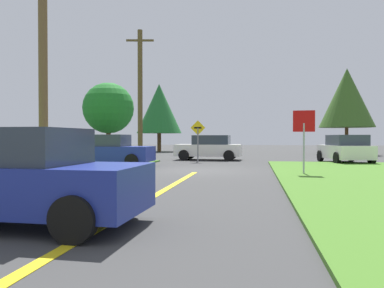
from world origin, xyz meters
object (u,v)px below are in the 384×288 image
pine_tree_center (347,98)px  car_behind_on_main_road (21,177)px  utility_pole_near (43,50)px  car_on_crossroad (345,149)px  parked_car_near_building (108,150)px  direction_sign (198,136)px  oak_tree_left (159,109)px  oak_tree_right (108,108)px  utility_pole_mid (140,94)px  car_approaching_junction (209,148)px  stop_sign (304,129)px

pine_tree_center → car_behind_on_main_road: bearing=-112.1°
utility_pole_near → car_on_crossroad: bearing=42.8°
car_on_crossroad → pine_tree_center: (2.63, 11.28, 4.07)m
parked_car_near_building → direction_sign: bearing=47.1°
utility_pole_near → oak_tree_left: bearing=96.0°
oak_tree_left → utility_pole_near: bearing=-84.0°
direction_sign → oak_tree_right: size_ratio=0.42×
car_behind_on_main_road → utility_pole_mid: 19.07m
car_approaching_junction → oak_tree_right: size_ratio=0.72×
parked_car_near_building → pine_tree_center: bearing=46.5°
car_on_crossroad → car_approaching_junction: 8.29m
direction_sign → oak_tree_left: 17.35m
parked_car_near_building → utility_pole_mid: size_ratio=0.51×
utility_pole_mid → direction_sign: 5.07m
parked_car_near_building → oak_tree_left: 20.58m
utility_pole_mid → pine_tree_center: (15.23, 10.25, 0.51)m
utility_pole_near → car_behind_on_main_road: bearing=-62.3°
car_approaching_junction → oak_tree_left: size_ratio=0.61×
direction_sign → oak_tree_right: bearing=140.5°
utility_pole_mid → parked_car_near_building: bearing=-89.9°
utility_pole_near → direction_sign: utility_pole_near is taller
car_behind_on_main_road → pine_tree_center: bearing=69.6°
pine_tree_center → oak_tree_right: pine_tree_center is taller
car_behind_on_main_road → pine_tree_center: pine_tree_center is taller
stop_sign → utility_pole_near: (-8.91, -3.36, 2.63)m
parked_car_near_building → car_approaching_junction: bearing=54.8°
direction_sign → oak_tree_left: oak_tree_left is taller
oak_tree_left → oak_tree_right: (-2.07, -8.82, -0.61)m
parked_car_near_building → car_approaching_junction: same height
parked_car_near_building → direction_sign: size_ratio=1.73×
utility_pole_mid → car_approaching_junction: bearing=8.9°
car_on_crossroad → utility_pole_mid: bearing=75.8°
car_approaching_junction → utility_pole_mid: bearing=11.2°
direction_sign → oak_tree_right: oak_tree_right is taller
parked_car_near_building → pine_tree_center: size_ratio=0.59×
stop_sign → utility_pole_near: 9.88m
stop_sign → utility_pole_mid: (-9.31, 8.95, 2.58)m
car_approaching_junction → utility_pole_mid: 5.77m
parked_car_near_building → oak_tree_right: oak_tree_right is taller
car_behind_on_main_road → direction_sign: size_ratio=1.61×
parked_car_near_building → car_approaching_junction: (4.48, 6.25, 0.00)m
car_on_crossroad → oak_tree_left: oak_tree_left is taller
utility_pole_near → oak_tree_right: (-4.88, 18.05, -0.53)m
car_approaching_junction → oak_tree_left: bearing=-61.2°
stop_sign → parked_car_near_building: size_ratio=0.58×
oak_tree_left → oak_tree_right: bearing=-103.2°
utility_pole_mid → utility_pole_near: bearing=-88.1°
utility_pole_near → pine_tree_center: 27.00m
parked_car_near_building → oak_tree_left: size_ratio=0.62×
stop_sign → oak_tree_right: bearing=-42.8°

